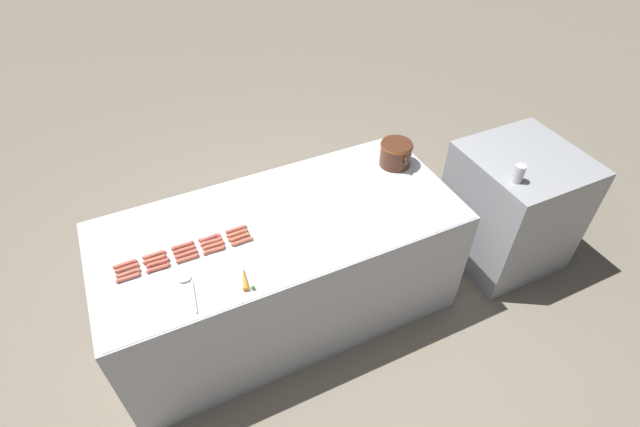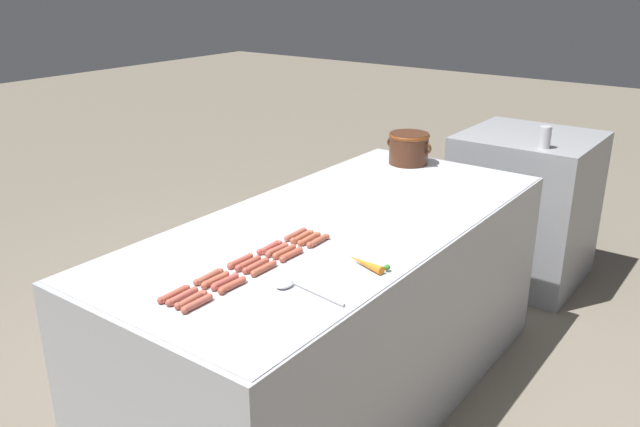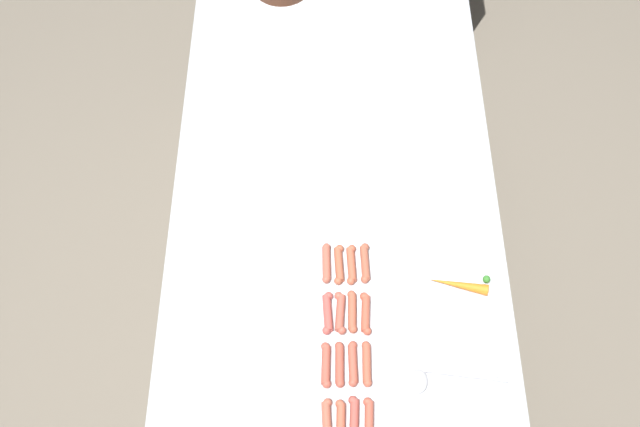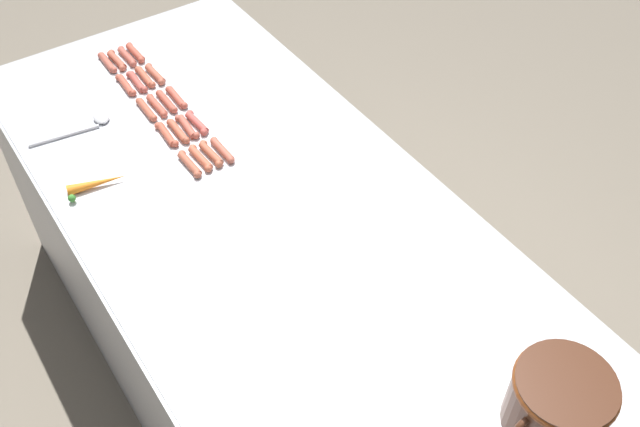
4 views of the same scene
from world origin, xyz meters
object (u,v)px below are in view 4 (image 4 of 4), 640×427
at_px(hot_dog_11, 137,82).
at_px(bean_pot, 559,401).
at_px(hot_dog_14, 200,158).
at_px(hot_dog_13, 178,131).
at_px(hot_dog_10, 117,60).
at_px(hot_dog_16, 126,85).
at_px(hot_dog_7, 167,101).
at_px(hot_dog_15, 107,63).
at_px(hot_dog_1, 155,74).
at_px(hot_dog_3, 197,123).
at_px(hot_dog_2, 176,97).
at_px(hot_dog_17, 146,110).
at_px(serving_spoon, 89,123).
at_px(hot_dog_18, 166,135).
at_px(hot_dog_6, 145,77).
at_px(hot_dog_0, 135,53).
at_px(hot_dog_5, 127,56).
at_px(hot_dog_19, 190,164).
at_px(hot_dog_8, 187,127).
at_px(hot_dog_9, 211,154).
at_px(hot_dog_4, 222,150).
at_px(carrot, 96,184).
at_px(hot_dog_12, 157,106).

height_order(hot_dog_11, bean_pot, bean_pot).
bearing_deg(hot_dog_14, hot_dog_13, -90.33).
distance_m(hot_dog_10, hot_dog_16, 0.16).
relative_size(hot_dog_11, hot_dog_13, 1.00).
xyz_separation_m(hot_dog_7, hot_dog_15, (0.07, -0.32, 0.00)).
relative_size(hot_dog_1, hot_dog_3, 1.00).
distance_m(hot_dog_2, hot_dog_17, 0.11).
height_order(hot_dog_7, serving_spoon, hot_dog_7).
bearing_deg(hot_dog_2, hot_dog_18, 54.21).
height_order(hot_dog_6, hot_dog_17, same).
bearing_deg(hot_dog_0, hot_dog_5, 8.69).
bearing_deg(hot_dog_1, hot_dog_2, 90.56).
height_order(hot_dog_0, hot_dog_6, same).
bearing_deg(hot_dog_10, hot_dog_16, 77.64).
bearing_deg(hot_dog_14, hot_dog_18, -77.07).
bearing_deg(hot_dog_3, hot_dog_5, -86.02).
height_order(hot_dog_11, hot_dog_16, same).
bearing_deg(hot_dog_19, hot_dog_5, -96.92).
bearing_deg(hot_dog_8, hot_dog_5, -90.30).
bearing_deg(hot_dog_15, hot_dog_2, 109.26).
bearing_deg(hot_dog_18, hot_dog_2, -125.79).
bearing_deg(hot_dog_15, hot_dog_9, 96.50).
bearing_deg(hot_dog_8, hot_dog_4, 103.16).
xyz_separation_m(serving_spoon, carrot, (0.09, 0.28, 0.01)).
height_order(bean_pot, serving_spoon, bean_pot).
relative_size(hot_dog_4, hot_dog_18, 1.00).
bearing_deg(hot_dog_6, carrot, 49.92).
relative_size(hot_dog_4, hot_dog_13, 1.00).
xyz_separation_m(hot_dog_7, hot_dog_12, (0.04, 0.00, 0.00)).
height_order(hot_dog_15, carrot, carrot).
height_order(hot_dog_8, hot_dog_16, same).
bearing_deg(serving_spoon, hot_dog_6, -153.82).
height_order(hot_dog_4, hot_dog_10, same).
bearing_deg(hot_dog_1, hot_dog_17, 56.46).
bearing_deg(bean_pot, hot_dog_13, -80.30).
relative_size(hot_dog_9, hot_dog_16, 1.00).
bearing_deg(hot_dog_3, bean_pot, 96.83).
bearing_deg(hot_dog_9, hot_dog_0, -93.18).
distance_m(hot_dog_11, hot_dog_13, 0.31).
distance_m(hot_dog_8, hot_dog_16, 0.32).
distance_m(hot_dog_17, bean_pot, 1.53).
relative_size(hot_dog_7, hot_dog_17, 1.00).
bearing_deg(hot_dog_16, hot_dog_8, 102.64).
relative_size(hot_dog_7, hot_dog_13, 1.00).
bearing_deg(hot_dog_2, hot_dog_17, 1.72).
bearing_deg(hot_dog_1, hot_dog_4, 89.87).
height_order(hot_dog_9, bean_pot, bean_pot).
relative_size(hot_dog_4, serving_spoon, 0.49).
bearing_deg(hot_dog_17, serving_spoon, -13.49).
xyz_separation_m(hot_dog_0, hot_dog_15, (0.11, 0.00, 0.00)).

